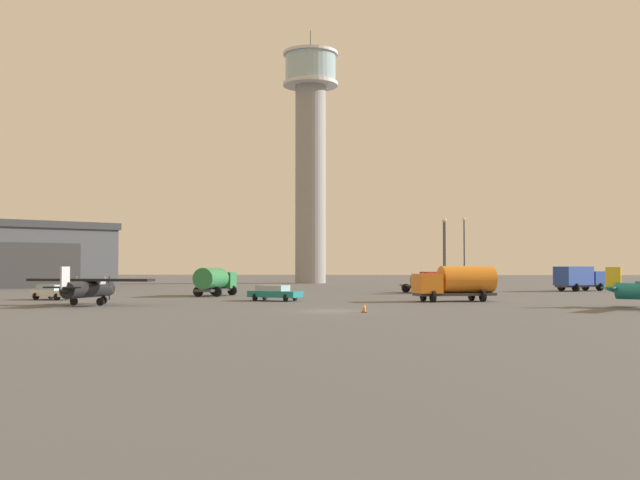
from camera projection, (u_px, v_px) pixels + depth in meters
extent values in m
plane|color=#545456|center=(331.00, 311.00, 49.73)|extent=(400.00, 400.00, 0.00)
cylinder|color=gray|center=(310.00, 184.00, 130.55)|extent=(5.41, 5.41, 35.19)
cylinder|color=silver|center=(311.00, 84.00, 131.18)|extent=(9.80, 9.80, 0.60)
cylinder|color=#99B7C6|center=(311.00, 69.00, 131.28)|extent=(9.02, 9.02, 4.91)
cylinder|color=silver|center=(311.00, 54.00, 131.37)|extent=(9.80, 9.80, 0.50)
cylinder|color=#38383D|center=(311.00, 42.00, 131.45)|extent=(0.16, 0.16, 4.00)
cube|color=#4C5159|center=(6.00, 258.00, 107.57)|extent=(33.24, 33.11, 8.27)
cube|color=#35393E|center=(6.00, 227.00, 107.73)|extent=(34.09, 33.96, 1.00)
cube|color=#38383A|center=(30.00, 266.00, 99.04)|extent=(10.17, 9.64, 6.20)
cone|color=teal|center=(613.00, 289.00, 54.56)|extent=(1.68, 1.55, 0.93)
cube|color=gold|center=(613.00, 278.00, 54.59)|extent=(0.98, 0.71, 1.70)
cube|color=teal|center=(613.00, 287.00, 54.57)|extent=(2.42, 2.99, 0.10)
cylinder|color=black|center=(89.00, 289.00, 56.87)|extent=(2.01, 6.42, 1.26)
cone|color=#38383D|center=(109.00, 288.00, 60.21)|extent=(0.98, 1.01, 0.88)
cube|color=#38383D|center=(109.00, 288.00, 60.21)|extent=(0.11, 0.07, 1.92)
cube|color=black|center=(91.00, 280.00, 57.20)|extent=(10.23, 2.72, 0.20)
cylinder|color=#B7BABF|center=(110.00, 285.00, 56.86)|extent=(1.00, 0.20, 1.37)
cylinder|color=#B7BABF|center=(72.00, 285.00, 57.50)|extent=(1.00, 0.20, 1.37)
cube|color=#99B7C6|center=(96.00, 285.00, 58.08)|extent=(1.13, 1.23, 0.71)
cone|color=black|center=(65.00, 289.00, 53.54)|extent=(1.10, 1.52, 0.94)
cube|color=#B7BABF|center=(65.00, 278.00, 53.57)|extent=(0.25, 1.12, 1.72)
cube|color=black|center=(65.00, 287.00, 53.55)|extent=(3.12, 1.27, 0.10)
cylinder|color=black|center=(104.00, 300.00, 59.22)|extent=(0.62, 0.24, 0.61)
cylinder|color=black|center=(100.00, 302.00, 56.42)|extent=(0.62, 0.24, 0.61)
cylinder|color=black|center=(74.00, 301.00, 56.86)|extent=(0.62, 0.24, 0.61)
cube|color=#38383D|center=(580.00, 286.00, 89.08)|extent=(6.68, 5.81, 0.24)
cube|color=#2847A8|center=(593.00, 278.00, 90.53)|extent=(2.97, 3.02, 1.65)
cube|color=#99B7C6|center=(597.00, 275.00, 91.06)|extent=(1.27, 1.58, 0.83)
cube|color=#2847A8|center=(574.00, 276.00, 88.49)|extent=(5.17, 4.76, 2.24)
cylinder|color=black|center=(585.00, 286.00, 91.31)|extent=(0.83, 0.96, 1.00)
cylinder|color=black|center=(600.00, 287.00, 89.60)|extent=(0.83, 0.96, 1.00)
cylinder|color=black|center=(561.00, 287.00, 88.76)|extent=(0.83, 0.96, 1.00)
cylinder|color=black|center=(576.00, 287.00, 87.05)|extent=(0.83, 0.96, 1.00)
cube|color=#38383D|center=(215.00, 290.00, 74.64)|extent=(2.90, 6.44, 0.24)
cube|color=#287A42|center=(224.00, 280.00, 76.83)|extent=(2.52, 2.12, 1.65)
cube|color=#99B7C6|center=(227.00, 277.00, 77.63)|extent=(1.88, 0.43, 0.83)
cylinder|color=#287A42|center=(211.00, 278.00, 73.70)|extent=(2.86, 4.49, 2.12)
cylinder|color=black|center=(214.00, 290.00, 77.00)|extent=(1.03, 0.45, 1.00)
cylinder|color=black|center=(232.00, 290.00, 76.48)|extent=(1.03, 0.45, 1.00)
cylinder|color=black|center=(198.00, 292.00, 73.10)|extent=(1.03, 0.45, 1.00)
cylinder|color=black|center=(217.00, 292.00, 72.58)|extent=(1.03, 0.45, 1.00)
cube|color=#38383D|center=(423.00, 287.00, 82.92)|extent=(4.67, 6.70, 0.24)
cube|color=red|center=(434.00, 279.00, 80.78)|extent=(3.03, 2.73, 1.67)
cube|color=#99B7C6|center=(438.00, 276.00, 80.01)|extent=(1.93, 1.01, 0.83)
cube|color=brown|center=(418.00, 285.00, 83.90)|extent=(4.17, 5.02, 0.16)
cube|color=#997547|center=(416.00, 281.00, 84.33)|extent=(1.40, 1.40, 0.90)
cylinder|color=black|center=(442.00, 289.00, 81.22)|extent=(1.02, 0.69, 1.00)
cylinder|color=black|center=(424.00, 289.00, 80.39)|extent=(1.02, 0.69, 1.00)
cylinder|color=black|center=(423.00, 288.00, 85.14)|extent=(1.02, 0.69, 1.00)
cylinder|color=black|center=(406.00, 288.00, 84.30)|extent=(1.02, 0.69, 1.00)
cube|color=#38383D|center=(455.00, 294.00, 63.12)|extent=(7.22, 3.97, 0.24)
cube|color=orange|center=(427.00, 283.00, 62.61)|extent=(2.60, 3.00, 1.64)
cube|color=#99B7C6|center=(417.00, 280.00, 62.42)|extent=(0.71, 2.09, 0.82)
cylinder|color=orange|center=(467.00, 279.00, 63.41)|extent=(5.16, 3.57, 2.30)
cylinder|color=black|center=(433.00, 296.00, 61.47)|extent=(0.56, 1.04, 1.00)
cylinder|color=black|center=(423.00, 295.00, 63.70)|extent=(0.56, 1.04, 1.00)
cylinder|color=black|center=(483.00, 296.00, 62.45)|extent=(0.56, 1.04, 1.00)
cylinder|color=black|center=(472.00, 295.00, 64.68)|extent=(0.56, 1.04, 1.00)
cube|color=white|center=(54.00, 293.00, 66.30)|extent=(4.59, 3.47, 0.55)
cube|color=#99B7C6|center=(53.00, 287.00, 66.42)|extent=(2.84, 2.51, 0.50)
cylinder|color=black|center=(72.00, 296.00, 66.33)|extent=(0.44, 0.65, 0.64)
cylinder|color=black|center=(57.00, 297.00, 64.87)|extent=(0.44, 0.65, 0.64)
cylinder|color=black|center=(51.00, 296.00, 67.72)|extent=(0.44, 0.65, 0.64)
cylinder|color=black|center=(36.00, 296.00, 66.25)|extent=(0.44, 0.65, 0.64)
cube|color=teal|center=(275.00, 294.00, 64.13)|extent=(4.96, 3.42, 0.55)
cube|color=#99B7C6|center=(273.00, 288.00, 64.25)|extent=(3.01, 2.51, 0.50)
cylinder|color=black|center=(295.00, 297.00, 64.23)|extent=(0.40, 0.66, 0.64)
cylinder|color=black|center=(286.00, 298.00, 62.69)|extent=(0.40, 0.66, 0.64)
cylinder|color=black|center=(265.00, 297.00, 65.55)|extent=(0.40, 0.66, 0.64)
cylinder|color=black|center=(255.00, 297.00, 64.01)|extent=(0.40, 0.66, 0.64)
cylinder|color=#38383D|center=(445.00, 257.00, 89.19)|extent=(0.18, 0.18, 8.38)
sphere|color=#F9E5B2|center=(445.00, 220.00, 89.34)|extent=(0.44, 0.44, 0.44)
cylinder|color=#38383D|center=(464.00, 255.00, 95.28)|extent=(0.18, 0.18, 8.91)
sphere|color=#F9E5B2|center=(464.00, 219.00, 95.45)|extent=(0.44, 0.44, 0.44)
cylinder|color=#38383D|center=(444.00, 255.00, 98.85)|extent=(0.18, 0.18, 8.96)
sphere|color=#F9E5B2|center=(443.00, 220.00, 99.02)|extent=(0.44, 0.44, 0.44)
cube|color=black|center=(364.00, 312.00, 48.25)|extent=(0.36, 0.36, 0.04)
cone|color=orange|center=(364.00, 307.00, 48.26)|extent=(0.30, 0.30, 0.60)
cylinder|color=white|center=(364.00, 307.00, 48.26)|extent=(0.21, 0.21, 0.08)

